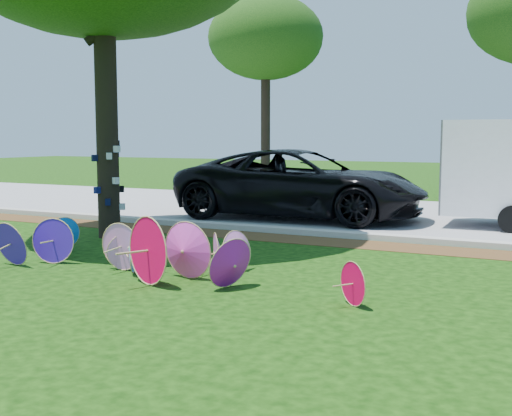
# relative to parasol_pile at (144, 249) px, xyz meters

# --- Properties ---
(ground) EXTENTS (90.00, 90.00, 0.00)m
(ground) POSITION_rel_parasol_pile_xyz_m (0.60, -0.49, -0.38)
(ground) COLOR black
(ground) RESTS_ON ground
(mulch_strip) EXTENTS (90.00, 1.00, 0.01)m
(mulch_strip) POSITION_rel_parasol_pile_xyz_m (0.60, 4.01, -0.38)
(mulch_strip) COLOR #472D16
(mulch_strip) RESTS_ON ground
(curb) EXTENTS (90.00, 0.30, 0.12)m
(curb) POSITION_rel_parasol_pile_xyz_m (0.60, 4.71, -0.32)
(curb) COLOR #B7B5AD
(curb) RESTS_ON ground
(street) EXTENTS (90.00, 8.00, 0.01)m
(street) POSITION_rel_parasol_pile_xyz_m (0.60, 8.86, -0.38)
(street) COLOR gray
(street) RESTS_ON ground
(parasol_pile) EXTENTS (6.34, 2.08, 0.97)m
(parasol_pile) POSITION_rel_parasol_pile_xyz_m (0.00, 0.00, 0.00)
(parasol_pile) COLOR #D9013F
(parasol_pile) RESTS_ON ground
(black_van) EXTENTS (6.29, 3.09, 1.72)m
(black_van) POSITION_rel_parasol_pile_xyz_m (-0.46, 7.15, 0.48)
(black_van) COLOR black
(black_van) RESTS_ON ground
(bg_trees) EXTENTS (19.84, 5.73, 7.40)m
(bg_trees) POSITION_rel_parasol_pile_xyz_m (3.21, 14.18, 5.38)
(bg_trees) COLOR black
(bg_trees) RESTS_ON ground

